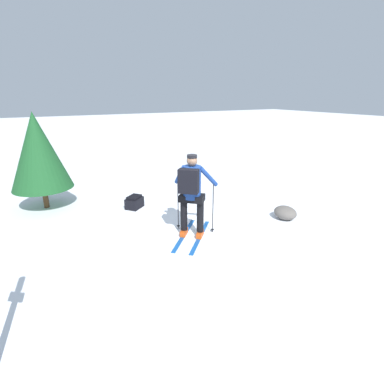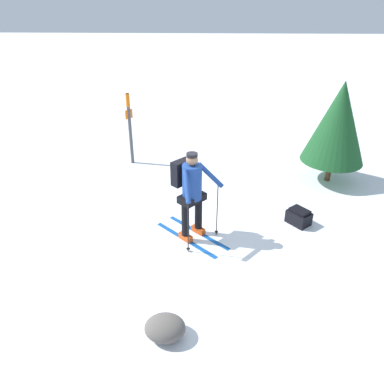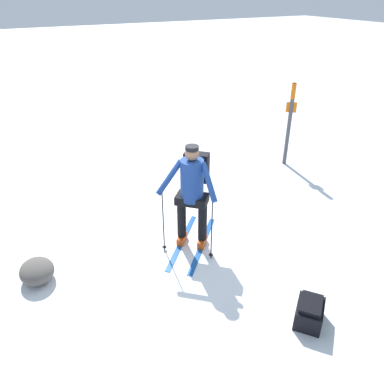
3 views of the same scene
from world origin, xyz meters
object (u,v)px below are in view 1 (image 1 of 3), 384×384
(skier, at_px, (192,190))
(pine_tree, at_px, (38,151))
(rock_boulder, at_px, (285,213))
(dropped_backpack, at_px, (134,202))

(skier, bearing_deg, pine_tree, -142.84)
(rock_boulder, height_order, pine_tree, pine_tree)
(rock_boulder, relative_size, pine_tree, 0.23)
(skier, relative_size, dropped_backpack, 3.15)
(skier, distance_m, pine_tree, 4.38)
(dropped_backpack, distance_m, rock_boulder, 3.96)
(rock_boulder, xyz_separation_m, pine_tree, (-3.74, -5.14, 1.40))
(pine_tree, bearing_deg, skier, 37.16)
(skier, distance_m, dropped_backpack, 2.50)
(skier, xyz_separation_m, pine_tree, (-3.47, -2.63, 0.49))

